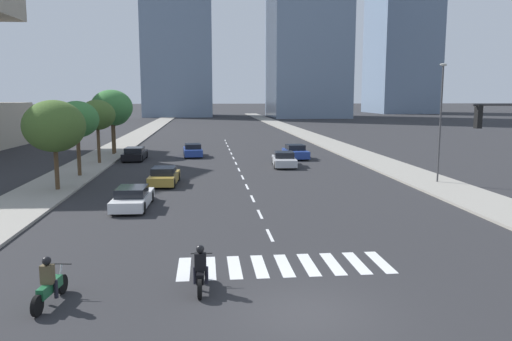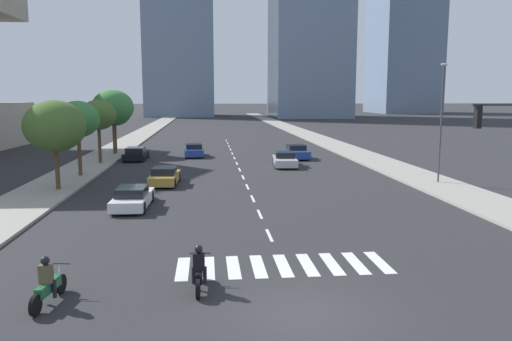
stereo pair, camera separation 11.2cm
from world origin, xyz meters
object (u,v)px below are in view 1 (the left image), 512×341
(street_tree_fourth, at_px, (112,107))
(street_tree_fifth, at_px, (113,112))
(sedan_white_2, at_px, (133,198))
(street_tree_third, at_px, (97,115))
(sedan_gold_3, at_px, (164,176))
(sedan_silver_0, at_px, (284,160))
(sedan_blue_5, at_px, (193,151))
(street_tree_second, at_px, (77,120))
(street_tree_nearest, at_px, (54,126))
(sedan_black_4, at_px, (135,154))
(motorcycle_lead, at_px, (50,285))
(motorcycle_trailing, at_px, (201,272))
(sedan_blue_1, at_px, (295,152))
(street_lamp_east, at_px, (441,115))

(street_tree_fourth, bearing_deg, street_tree_fifth, 90.00)
(sedan_white_2, distance_m, street_tree_third, 19.50)
(sedan_white_2, xyz_separation_m, street_tree_fourth, (-5.46, 25.43, 4.37))
(sedan_gold_3, relative_size, street_tree_fourth, 0.66)
(sedan_silver_0, distance_m, street_tree_third, 17.00)
(sedan_gold_3, bearing_deg, sedan_blue_5, -2.36)
(sedan_gold_3, bearing_deg, street_tree_fourth, 23.24)
(street_tree_third, bearing_deg, sedan_silver_0, -10.05)
(street_tree_third, xyz_separation_m, street_tree_fifth, (0.00, 7.90, 0.07))
(street_tree_second, xyz_separation_m, street_tree_third, (-0.00, 7.22, 0.06))
(sedan_gold_3, height_order, street_tree_fifth, street_tree_fifth)
(sedan_white_2, xyz_separation_m, street_tree_fifth, (-5.46, 26.21, 3.92))
(sedan_silver_0, xyz_separation_m, street_tree_nearest, (-16.31, -10.10, 3.61))
(sedan_black_4, bearing_deg, motorcycle_lead, -174.92)
(motorcycle_lead, relative_size, sedan_gold_3, 0.52)
(motorcycle_lead, bearing_deg, sedan_silver_0, -13.64)
(motorcycle_lead, xyz_separation_m, motorcycle_trailing, (4.40, 0.68, 0.00))
(motorcycle_lead, distance_m, sedan_gold_3, 20.20)
(sedan_blue_1, height_order, sedan_gold_3, sedan_blue_1)
(sedan_silver_0, distance_m, sedan_gold_3, 12.68)
(sedan_black_4, bearing_deg, street_tree_second, 166.09)
(motorcycle_lead, bearing_deg, sedan_white_2, 5.71)
(sedan_blue_1, relative_size, street_tree_nearest, 0.76)
(motorcycle_trailing, xyz_separation_m, street_tree_nearest, (-9.27, 17.53, 3.61))
(street_tree_third, relative_size, street_tree_fourth, 0.85)
(sedan_blue_1, bearing_deg, street_tree_fourth, -106.76)
(sedan_black_4, bearing_deg, sedan_white_2, -171.17)
(motorcycle_trailing, relative_size, street_tree_nearest, 0.36)
(sedan_blue_1, relative_size, street_tree_fourth, 0.66)
(sedan_black_4, relative_size, street_lamp_east, 0.58)
(sedan_white_2, bearing_deg, street_tree_fourth, 14.12)
(street_tree_second, height_order, street_tree_third, street_tree_third)
(sedan_blue_5, height_order, street_lamp_east, street_lamp_east)
(motorcycle_trailing, xyz_separation_m, sedan_black_4, (-6.49, 33.32, -0.00))
(sedan_silver_0, bearing_deg, sedan_blue_5, -130.92)
(sedan_gold_3, height_order, street_tree_third, street_tree_third)
(sedan_silver_0, height_order, street_tree_third, street_tree_third)
(street_tree_fourth, bearing_deg, sedan_blue_1, -14.21)
(sedan_white_2, distance_m, street_tree_fifth, 27.06)
(motorcycle_trailing, height_order, sedan_white_2, motorcycle_trailing)
(sedan_black_4, relative_size, street_tree_fourth, 0.72)
(street_tree_fifth, bearing_deg, sedan_black_4, -61.47)
(motorcycle_lead, distance_m, sedan_silver_0, 30.54)
(street_tree_fifth, bearing_deg, street_tree_second, -90.00)
(sedan_white_2, bearing_deg, motorcycle_trailing, -160.72)
(street_tree_fourth, bearing_deg, sedan_gold_3, -70.01)
(sedan_blue_1, height_order, street_lamp_east, street_lamp_east)
(sedan_silver_0, height_order, sedan_blue_5, sedan_blue_5)
(street_tree_second, relative_size, street_tree_fifth, 0.96)
(sedan_black_4, bearing_deg, street_lamp_east, -122.66)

